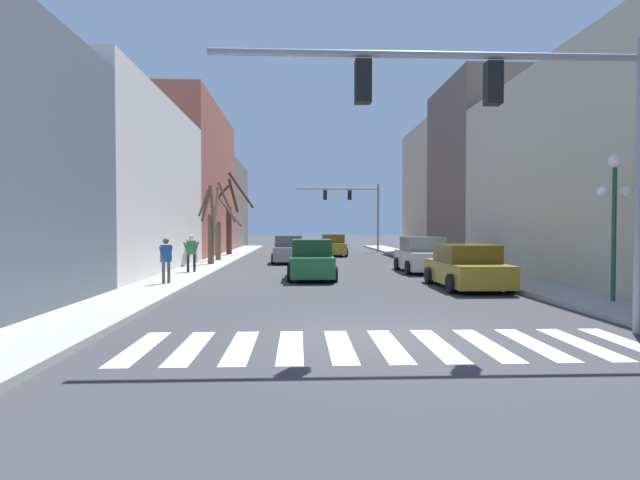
# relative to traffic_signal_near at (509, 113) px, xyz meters

# --- Properties ---
(ground_plane) EXTENTS (240.00, 240.00, 0.00)m
(ground_plane) POSITION_rel_traffic_signal_near_xyz_m (-2.55, -0.01, -4.44)
(ground_plane) COLOR #38383D
(sidewalk_left) EXTENTS (2.09, 90.00, 0.15)m
(sidewalk_left) POSITION_rel_traffic_signal_near_xyz_m (-9.11, -0.01, -4.37)
(sidewalk_left) COLOR #9E9E99
(sidewalk_left) RESTS_ON ground_plane
(building_row_left) EXTENTS (6.00, 54.91, 11.17)m
(building_row_left) POSITION_rel_traffic_signal_near_xyz_m (-13.16, 22.98, 0.16)
(building_row_left) COLOR #515B66
(building_row_left) RESTS_ON ground_plane
(building_row_right) EXTENTS (6.00, 40.38, 11.31)m
(building_row_right) POSITION_rel_traffic_signal_near_xyz_m (8.05, 14.60, 0.51)
(building_row_right) COLOR #934C3D
(building_row_right) RESTS_ON ground_plane
(crosswalk_stripes) EXTENTS (9.45, 2.60, 0.01)m
(crosswalk_stripes) POSITION_rel_traffic_signal_near_xyz_m (-2.55, -0.82, -4.44)
(crosswalk_stripes) COLOR white
(crosswalk_stripes) RESTS_ON ground_plane
(traffic_signal_near) EXTENTS (8.78, 0.28, 5.98)m
(traffic_signal_near) POSITION_rel_traffic_signal_near_xyz_m (0.00, 0.00, 0.00)
(traffic_signal_near) COLOR gray
(traffic_signal_near) RESTS_ON ground_plane
(traffic_signal_far) EXTENTS (7.19, 0.28, 5.90)m
(traffic_signal_far) POSITION_rel_traffic_signal_near_xyz_m (0.57, 33.32, -0.13)
(traffic_signal_far) COLOR gray
(traffic_signal_far) RESTS_ON ground_plane
(street_lamp_right_corner) EXTENTS (0.95, 0.36, 3.99)m
(street_lamp_right_corner) POSITION_rel_traffic_signal_near_xyz_m (4.38, 3.38, -1.46)
(street_lamp_right_corner) COLOR #1E4C2D
(street_lamp_right_corner) RESTS_ON sidewalk_right
(car_parked_left_near) EXTENTS (2.16, 4.47, 1.56)m
(car_parked_left_near) POSITION_rel_traffic_signal_near_xyz_m (1.76, 7.63, -3.71)
(car_parked_left_near) COLOR #A38423
(car_parked_left_near) RESTS_ON ground_plane
(car_parked_right_mid) EXTENTS (2.16, 4.19, 1.70)m
(car_parked_right_mid) POSITION_rel_traffic_signal_near_xyz_m (1.75, 13.93, -3.65)
(car_parked_right_mid) COLOR silver
(car_parked_right_mid) RESTS_ON ground_plane
(car_parked_right_near) EXTENTS (2.04, 4.49, 1.63)m
(car_parked_right_near) POSITION_rel_traffic_signal_near_xyz_m (-1.63, 27.84, -3.68)
(car_parked_right_near) COLOR #A38423
(car_parked_right_near) RESTS_ON ground_plane
(car_parked_right_far) EXTENTS (1.97, 4.52, 1.66)m
(car_parked_right_far) POSITION_rel_traffic_signal_near_xyz_m (-4.81, 20.64, -3.67)
(car_parked_right_far) COLOR gray
(car_parked_right_far) RESTS_ON ground_plane
(car_at_intersection) EXTENTS (1.98, 4.39, 1.65)m
(car_at_intersection) POSITION_rel_traffic_signal_near_xyz_m (-3.67, 11.12, -3.67)
(car_at_intersection) COLOR #236B38
(car_at_intersection) RESTS_ON ground_plane
(pedestrian_crossing_street) EXTENTS (0.38, 0.67, 1.63)m
(pedestrian_crossing_street) POSITION_rel_traffic_signal_near_xyz_m (-8.97, 8.25, -3.33)
(pedestrian_crossing_street) COLOR #4C4C51
(pedestrian_crossing_street) RESTS_ON sidewalk_left
(pedestrian_on_left_sidewalk) EXTENTS (0.69, 0.36, 1.67)m
(pedestrian_on_left_sidewalk) POSITION_rel_traffic_signal_near_xyz_m (-9.07, 12.91, -3.31)
(pedestrian_on_left_sidewalk) COLOR black
(pedestrian_on_left_sidewalk) RESTS_ON sidewalk_left
(street_tree_right_near) EXTENTS (1.18, 1.99, 4.38)m
(street_tree_right_near) POSITION_rel_traffic_signal_near_xyz_m (-9.09, 17.82, -2.26)
(street_tree_right_near) COLOR brown
(street_tree_right_near) RESTS_ON sidewalk_left
(street_tree_left_mid) EXTENTS (3.28, 1.72, 6.13)m
(street_tree_left_mid) POSITION_rel_traffic_signal_near_xyz_m (-9.31, 27.62, -1.58)
(street_tree_left_mid) COLOR #473828
(street_tree_left_mid) RESTS_ON sidewalk_left
(street_tree_right_far) EXTENTS (2.00, 2.76, 4.88)m
(street_tree_right_far) POSITION_rel_traffic_signal_near_xyz_m (-9.07, 21.15, -2.13)
(street_tree_right_far) COLOR brown
(street_tree_right_far) RESTS_ON sidewalk_left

